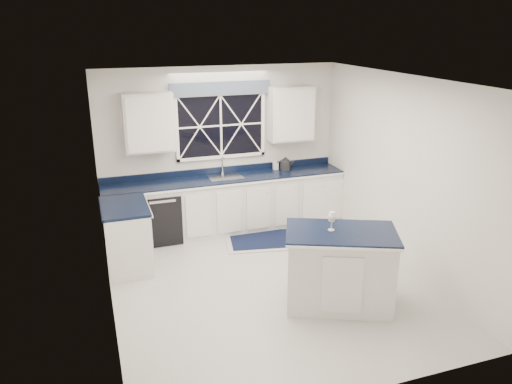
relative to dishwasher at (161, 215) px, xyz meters
name	(u,v)px	position (x,y,z in m)	size (l,w,h in m)	color
ground	(267,284)	(1.10, -1.95, -0.41)	(4.50, 4.50, 0.00)	#AFB0AB
back_wall	(221,149)	(1.10, 0.30, 0.94)	(4.00, 0.10, 2.70)	silver
base_cabinets	(210,211)	(0.77, -0.17, 0.04)	(3.99, 1.60, 0.90)	silver
countertop	(226,178)	(1.10, 0.00, 0.51)	(3.98, 0.64, 0.04)	black
dishwasher	(161,215)	(0.00, 0.00, 0.00)	(0.60, 0.58, 0.82)	black
window	(221,121)	(1.10, 0.25, 1.42)	(1.65, 0.09, 1.26)	black
upper_cabinets	(223,118)	(1.10, 0.13, 1.49)	(3.10, 0.34, 0.90)	silver
faucet	(223,165)	(1.10, 0.19, 0.69)	(0.05, 0.20, 0.30)	#B4B4B7
island	(339,268)	(1.77, -2.70, 0.08)	(1.52, 1.25, 0.98)	silver
rug	(271,239)	(1.66, -0.62, -0.40)	(1.59, 1.13, 0.02)	#B3B3AE
kettle	(285,164)	(2.19, 0.11, 0.63)	(0.32, 0.22, 0.23)	#303032
wine_glass	(332,218)	(1.67, -2.62, 0.73)	(0.10, 0.10, 0.23)	silver
soap_bottle	(276,164)	(2.03, 0.17, 0.62)	(0.08, 0.09, 0.19)	silver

